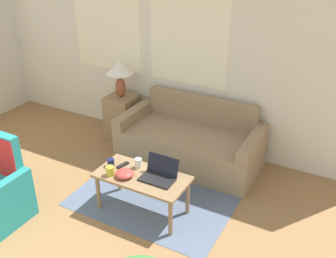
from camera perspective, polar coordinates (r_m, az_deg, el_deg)
wall_back at (r=5.49m, az=-2.42°, el=11.74°), size 6.11×0.06×2.60m
rug at (r=4.81m, az=-0.02°, el=-7.92°), size 1.78×1.89×0.01m
couch at (r=5.15m, az=3.38°, el=-1.99°), size 1.81×0.86×0.80m
side_table at (r=5.77m, az=-6.65°, el=1.83°), size 0.40×0.40×0.63m
table_lamp at (r=5.51m, az=-7.04°, el=8.37°), size 0.38×0.38×0.53m
coffee_table at (r=4.18m, az=-3.78°, el=-7.43°), size 0.99×0.49×0.46m
laptop at (r=4.07m, az=-1.28°, el=-6.54°), size 0.35×0.26×0.22m
cup_navy at (r=4.17m, az=-8.41°, el=-6.02°), size 0.09×0.09×0.10m
cup_yellow at (r=4.32m, az=-8.30°, el=-4.83°), size 0.08×0.08×0.08m
cup_white at (r=4.25m, az=-4.33°, el=-4.96°), size 0.08×0.08×0.11m
snack_bowl at (r=4.13m, az=-6.34°, el=-6.46°), size 0.19×0.19×0.07m
tv_remote at (r=4.32m, az=-6.57°, el=-5.22°), size 0.08×0.16×0.02m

